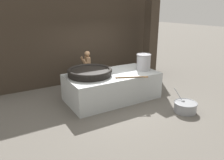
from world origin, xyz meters
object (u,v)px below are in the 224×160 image
object	(u,v)px
giant_wok_near	(90,72)
prep_bowl_vegetables	(185,106)
stock_pot	(144,62)
cook	(88,69)

from	to	relation	value
giant_wok_near	prep_bowl_vegetables	size ratio (longest dim) A/B	1.63
stock_pot	prep_bowl_vegetables	xyz separation A→B (m)	(0.20, -1.80, -1.01)
stock_pot	prep_bowl_vegetables	size ratio (longest dim) A/B	0.63
giant_wok_near	cook	bearing A→B (deg)	69.23
giant_wok_near	cook	distance (m)	1.23
stock_pot	giant_wok_near	bearing A→B (deg)	169.40
giant_wok_near	cook	size ratio (longest dim) A/B	0.99
cook	prep_bowl_vegetables	world-z (taller)	cook
giant_wok_near	stock_pot	bearing A→B (deg)	-10.60
giant_wok_near	stock_pot	size ratio (longest dim) A/B	2.57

